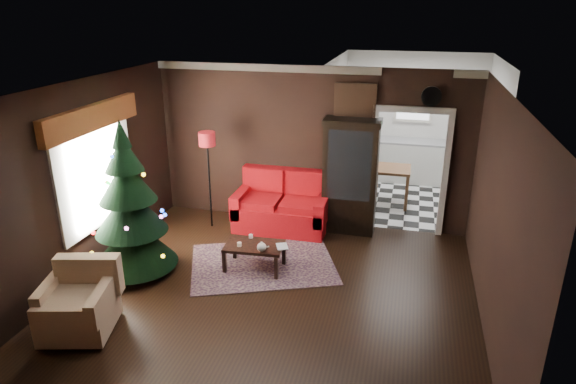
% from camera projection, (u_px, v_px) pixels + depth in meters
% --- Properties ---
extents(floor, '(5.50, 5.50, 0.00)m').
position_uv_depth(floor, '(272.00, 291.00, 6.93)').
color(floor, black).
rests_on(floor, ground).
extents(ceiling, '(5.50, 5.50, 0.00)m').
position_uv_depth(ceiling, '(270.00, 89.00, 5.93)').
color(ceiling, white).
rests_on(ceiling, ground).
extents(wall_back, '(5.50, 0.00, 5.50)m').
position_uv_depth(wall_back, '(310.00, 147.00, 8.70)').
color(wall_back, black).
rests_on(wall_back, ground).
extents(wall_front, '(5.50, 0.00, 5.50)m').
position_uv_depth(wall_front, '(189.00, 304.00, 4.17)').
color(wall_front, black).
rests_on(wall_front, ground).
extents(wall_left, '(0.00, 5.50, 5.50)m').
position_uv_depth(wall_left, '(85.00, 181.00, 7.06)').
color(wall_left, black).
rests_on(wall_left, ground).
extents(wall_right, '(0.00, 5.50, 5.50)m').
position_uv_depth(wall_right, '(497.00, 219.00, 5.81)').
color(wall_right, black).
rests_on(wall_right, ground).
extents(doorway, '(1.10, 0.10, 2.10)m').
position_uv_depth(doorway, '(408.00, 174.00, 8.44)').
color(doorway, beige).
rests_on(doorway, ground).
extents(left_window, '(0.05, 1.60, 1.40)m').
position_uv_depth(left_window, '(95.00, 173.00, 7.21)').
color(left_window, white).
rests_on(left_window, wall_left).
extents(valance, '(0.12, 2.10, 0.35)m').
position_uv_depth(valance, '(92.00, 118.00, 6.90)').
color(valance, brown).
rests_on(valance, wall_left).
extents(kitchen_floor, '(3.00, 3.00, 0.00)m').
position_uv_depth(kitchen_floor, '(405.00, 199.00, 10.17)').
color(kitchen_floor, white).
rests_on(kitchen_floor, ground).
extents(kitchen_window, '(0.70, 0.06, 0.70)m').
position_uv_depth(kitchen_window, '(414.00, 103.00, 10.88)').
color(kitchen_window, white).
rests_on(kitchen_window, ground).
extents(rug, '(2.58, 2.26, 0.01)m').
position_uv_depth(rug, '(263.00, 264.00, 7.65)').
color(rug, '#5A3749').
rests_on(rug, ground).
extents(loveseat, '(1.70, 0.90, 1.00)m').
position_uv_depth(loveseat, '(282.00, 202.00, 8.70)').
color(loveseat, '#9D030C').
rests_on(loveseat, ground).
extents(curio_cabinet, '(0.90, 0.45, 1.90)m').
position_uv_depth(curio_cabinet, '(350.00, 179.00, 8.48)').
color(curio_cabinet, black).
rests_on(curio_cabinet, ground).
extents(floor_lamp, '(0.34, 0.34, 1.80)m').
position_uv_depth(floor_lamp, '(209.00, 182.00, 8.67)').
color(floor_lamp, black).
rests_on(floor_lamp, ground).
extents(christmas_tree, '(1.61, 1.61, 2.35)m').
position_uv_depth(christmas_tree, '(129.00, 206.00, 7.09)').
color(christmas_tree, black).
rests_on(christmas_tree, ground).
extents(armchair, '(1.00, 1.00, 0.84)m').
position_uv_depth(armchair, '(76.00, 299.00, 5.92)').
color(armchair, tan).
rests_on(armchair, ground).
extents(coffee_table, '(0.90, 0.58, 0.39)m').
position_uv_depth(coffee_table, '(255.00, 256.00, 7.45)').
color(coffee_table, black).
rests_on(coffee_table, rug).
extents(teapot, '(0.18, 0.18, 0.15)m').
position_uv_depth(teapot, '(262.00, 247.00, 7.16)').
color(teapot, white).
rests_on(teapot, coffee_table).
extents(cup_a, '(0.08, 0.08, 0.05)m').
position_uv_depth(cup_a, '(251.00, 236.00, 7.59)').
color(cup_a, white).
rests_on(cup_a, coffee_table).
extents(cup_b, '(0.08, 0.08, 0.06)m').
position_uv_depth(cup_b, '(239.00, 244.00, 7.33)').
color(cup_b, white).
rests_on(cup_b, coffee_table).
extents(book, '(0.15, 0.08, 0.22)m').
position_uv_depth(book, '(277.00, 241.00, 7.26)').
color(book, tan).
rests_on(book, coffee_table).
extents(wall_clock, '(0.32, 0.32, 0.06)m').
position_uv_depth(wall_clock, '(431.00, 96.00, 7.86)').
color(wall_clock, white).
rests_on(wall_clock, wall_back).
extents(painting, '(0.62, 0.05, 0.52)m').
position_uv_depth(painting, '(355.00, 101.00, 8.19)').
color(painting, '#B66F40').
rests_on(painting, wall_back).
extents(kitchen_counter, '(1.80, 0.60, 0.90)m').
position_uv_depth(kitchen_counter, '(409.00, 161.00, 11.10)').
color(kitchen_counter, silver).
rests_on(kitchen_counter, ground).
extents(kitchen_table, '(0.70, 0.70, 0.75)m').
position_uv_depth(kitchen_table, '(391.00, 186.00, 9.83)').
color(kitchen_table, brown).
rests_on(kitchen_table, ground).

